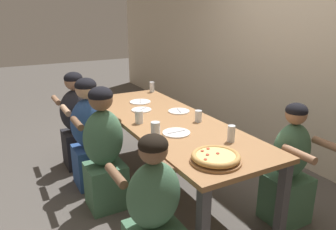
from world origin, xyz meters
The scene contains 18 objects.
ground_plane centered at (0.00, 0.00, 0.00)m, with size 18.00×18.00×0.00m, color #514C47.
restaurant_back_panel centered at (0.00, 1.65, 1.60)m, with size 10.00×0.06×3.20m, color beige.
dining_table centered at (0.00, 0.00, 0.68)m, with size 2.40×0.85×0.75m.
pizza_board_main centered at (0.96, -0.15, 0.78)m, with size 0.36×0.36×0.06m.
empty_plate_a centered at (-0.70, 0.02, 0.76)m, with size 0.24×0.24×0.02m.
empty_plate_b centered at (-0.41, -0.10, 0.76)m, with size 0.21×0.21×0.02m.
empty_plate_c centered at (-0.18, 0.23, 0.76)m, with size 0.22×0.22×0.02m.
empty_plate_d centered at (0.35, -0.11, 0.76)m, with size 0.24×0.24×0.02m.
drinking_glass_a centered at (0.71, 0.18, 0.81)m, with size 0.06×0.06×0.14m.
drinking_glass_b centered at (0.36, -0.32, 0.81)m, with size 0.08×0.08×0.14m.
drinking_glass_c centered at (0.18, 0.23, 0.80)m, with size 0.06×0.06×0.11m.
drinking_glass_d centered at (-1.07, 0.35, 0.81)m, with size 0.06×0.06×0.13m.
drinking_glass_e centered at (-0.05, -0.28, 0.81)m, with size 0.08×0.08×0.12m.
diner_near_right centered at (0.99, -0.64, 0.48)m, with size 0.51×0.40×1.06m.
diner_near_left centered at (-1.00, -0.64, 0.51)m, with size 0.51×0.40×1.11m.
diner_near_midleft centered at (-0.49, -0.64, 0.53)m, with size 0.51×0.40×1.14m.
diner_near_center centered at (-0.02, -0.64, 0.54)m, with size 0.51×0.40×1.15m.
diner_far_right centered at (0.94, 0.64, 0.48)m, with size 0.51×0.40×1.07m.
Camera 1 is at (2.61, -1.43, 1.77)m, focal length 35.00 mm.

